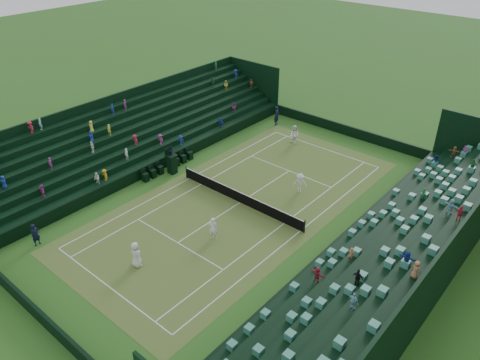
{
  "coord_description": "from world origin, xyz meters",
  "views": [
    {
      "loc": [
        19.18,
        -22.43,
        19.51
      ],
      "look_at": [
        0.0,
        0.0,
        2.0
      ],
      "focal_mm": 35.0,
      "sensor_mm": 36.0,
      "label": 1
    }
  ],
  "objects_px": {
    "player_near_west": "(136,255)",
    "player_near_east": "(213,228)",
    "umpire_chair": "(172,162)",
    "tennis_net": "(240,197)",
    "player_far_east": "(300,183)",
    "player_far_west": "(294,135)"
  },
  "relations": [
    {
      "from": "player_near_east",
      "to": "umpire_chair",
      "type": "bearing_deg",
      "value": -62.72
    },
    {
      "from": "tennis_net",
      "to": "player_far_east",
      "type": "bearing_deg",
      "value": 59.37
    },
    {
      "from": "umpire_chair",
      "to": "player_near_east",
      "type": "bearing_deg",
      "value": -26.11
    },
    {
      "from": "umpire_chair",
      "to": "player_near_west",
      "type": "xyz_separation_m",
      "value": [
        7.04,
        -9.39,
        -0.18
      ]
    },
    {
      "from": "umpire_chair",
      "to": "player_far_east",
      "type": "height_order",
      "value": "umpire_chair"
    },
    {
      "from": "tennis_net",
      "to": "umpire_chair",
      "type": "xyz_separation_m",
      "value": [
        -7.28,
        -0.2,
        0.54
      ]
    },
    {
      "from": "tennis_net",
      "to": "player_near_west",
      "type": "relative_size",
      "value": 6.57
    },
    {
      "from": "player_far_west",
      "to": "player_near_west",
      "type": "bearing_deg",
      "value": -71.29
    },
    {
      "from": "umpire_chair",
      "to": "player_near_west",
      "type": "relative_size",
      "value": 1.4
    },
    {
      "from": "umpire_chair",
      "to": "player_far_east",
      "type": "bearing_deg",
      "value": 24.41
    },
    {
      "from": "player_far_west",
      "to": "player_far_east",
      "type": "xyz_separation_m",
      "value": [
        5.16,
        -6.65,
        -0.13
      ]
    },
    {
      "from": "tennis_net",
      "to": "player_far_east",
      "type": "distance_m",
      "value": 4.93
    },
    {
      "from": "player_near_west",
      "to": "player_near_east",
      "type": "height_order",
      "value": "player_near_west"
    },
    {
      "from": "tennis_net",
      "to": "umpire_chair",
      "type": "height_order",
      "value": "umpire_chair"
    },
    {
      "from": "player_near_east",
      "to": "player_far_west",
      "type": "xyz_separation_m",
      "value": [
        -4.14,
        15.4,
        0.08
      ]
    },
    {
      "from": "player_near_west",
      "to": "player_near_east",
      "type": "xyz_separation_m",
      "value": [
        1.73,
        5.09,
        -0.04
      ]
    },
    {
      "from": "umpire_chair",
      "to": "player_near_west",
      "type": "distance_m",
      "value": 11.74
    },
    {
      "from": "umpire_chair",
      "to": "player_far_west",
      "type": "bearing_deg",
      "value": 67.36
    },
    {
      "from": "player_near_east",
      "to": "player_far_east",
      "type": "xyz_separation_m",
      "value": [
        1.02,
        8.74,
        -0.05
      ]
    },
    {
      "from": "tennis_net",
      "to": "player_far_west",
      "type": "height_order",
      "value": "player_far_west"
    },
    {
      "from": "umpire_chair",
      "to": "tennis_net",
      "type": "bearing_deg",
      "value": 1.61
    },
    {
      "from": "tennis_net",
      "to": "player_far_east",
      "type": "relative_size",
      "value": 7.3
    }
  ]
}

